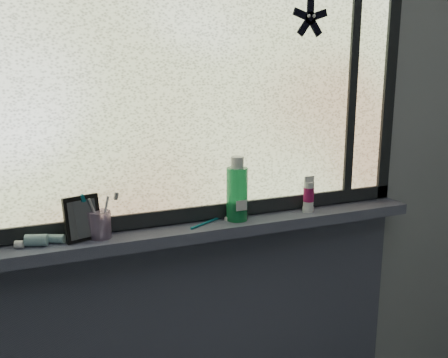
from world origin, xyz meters
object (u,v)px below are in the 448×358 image
vanity_mirror (82,218)px  cream_tube (309,193)px  toothbrush_cup (100,225)px  mouthwash_bottle (237,189)px

vanity_mirror → cream_tube: size_ratio=1.47×
cream_tube → toothbrush_cup: bearing=179.6°
toothbrush_cup → mouthwash_bottle: 0.48m
vanity_mirror → cream_tube: vanity_mirror is taller
mouthwash_bottle → cream_tube: size_ratio=1.95×
cream_tube → mouthwash_bottle: bearing=178.1°
mouthwash_bottle → vanity_mirror: bearing=-179.7°
vanity_mirror → cream_tube: 0.82m
toothbrush_cup → cream_tube: size_ratio=0.91×
vanity_mirror → mouthwash_bottle: mouthwash_bottle is taller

